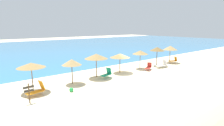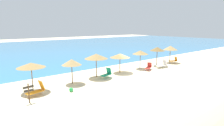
% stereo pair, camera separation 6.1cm
% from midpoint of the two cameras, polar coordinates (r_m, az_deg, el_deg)
% --- Properties ---
extents(ground_plane, '(160.00, 160.00, 0.00)m').
position_cam_midpoint_polar(ground_plane, '(23.99, 6.37, -3.14)').
color(ground_plane, beige).
extents(sea_water, '(160.00, 58.37, 0.01)m').
position_cam_midpoint_polar(sea_water, '(53.79, -20.85, 4.14)').
color(sea_water, teal).
rests_on(sea_water, ground_plane).
extents(dune_ridge, '(54.07, 7.32, 2.03)m').
position_cam_midpoint_polar(dune_ridge, '(17.50, 29.73, -6.56)').
color(dune_ridge, beige).
rests_on(dune_ridge, ground_plane).
extents(beach_umbrella_0, '(2.51, 2.51, 2.69)m').
position_cam_midpoint_polar(beach_umbrella_0, '(18.27, -23.42, -0.61)').
color(beach_umbrella_0, brown).
rests_on(beach_umbrella_0, ground_plane).
extents(beach_umbrella_1, '(2.04, 2.04, 2.59)m').
position_cam_midpoint_polar(beach_umbrella_1, '(19.60, -12.16, 0.25)').
color(beach_umbrella_1, brown).
rests_on(beach_umbrella_1, ground_plane).
extents(beach_umbrella_2, '(2.70, 2.70, 2.80)m').
position_cam_midpoint_polar(beach_umbrella_2, '(21.56, -4.78, 2.06)').
color(beach_umbrella_2, brown).
rests_on(beach_umbrella_2, ground_plane).
extents(beach_umbrella_3, '(2.61, 2.61, 2.48)m').
position_cam_midpoint_polar(beach_umbrella_3, '(23.86, 2.52, 2.27)').
color(beach_umbrella_3, brown).
rests_on(beach_umbrella_3, ground_plane).
extents(beach_umbrella_4, '(2.20, 2.20, 2.60)m').
position_cam_midpoint_polar(beach_umbrella_4, '(26.39, 8.73, 3.24)').
color(beach_umbrella_4, brown).
rests_on(beach_umbrella_4, ground_plane).
extents(beach_umbrella_5, '(2.21, 2.21, 2.85)m').
position_cam_midpoint_polar(beach_umbrella_5, '(28.83, 13.72, 4.19)').
color(beach_umbrella_5, brown).
rests_on(beach_umbrella_5, ground_plane).
extents(beach_umbrella_6, '(2.31, 2.31, 2.79)m').
position_cam_midpoint_polar(beach_umbrella_6, '(31.89, 17.46, 4.43)').
color(beach_umbrella_6, brown).
rests_on(beach_umbrella_6, ground_plane).
extents(lounge_chair_0, '(1.65, 0.89, 1.24)m').
position_cam_midpoint_polar(lounge_chair_0, '(17.52, -21.82, -7.60)').
color(lounge_chair_0, orange).
rests_on(lounge_chair_0, ground_plane).
extents(lounge_chair_1, '(1.43, 1.12, 1.05)m').
position_cam_midpoint_polar(lounge_chair_1, '(31.84, 18.35, 0.78)').
color(lounge_chair_1, orange).
rests_on(lounge_chair_1, ground_plane).
extents(lounge_chair_2, '(1.62, 1.22, 0.97)m').
position_cam_midpoint_polar(lounge_chair_2, '(26.05, 11.20, -1.19)').
color(lounge_chair_2, red).
rests_on(lounge_chair_2, ground_plane).
extents(lounge_chair_3, '(1.51, 0.99, 1.14)m').
position_cam_midpoint_polar(lounge_chair_3, '(21.73, -1.52, -3.25)').
color(lounge_chair_3, '#199972').
rests_on(lounge_chair_3, ground_plane).
extents(lounge_chair_4, '(1.72, 1.04, 1.20)m').
position_cam_midpoint_polar(lounge_chair_4, '(27.79, 15.14, -0.49)').
color(lounge_chair_4, white).
rests_on(lounge_chair_4, ground_plane).
extents(wooden_signpost, '(0.84, 0.15, 1.57)m').
position_cam_midpoint_polar(wooden_signpost, '(15.98, -24.01, -7.89)').
color(wooden_signpost, brown).
rests_on(wooden_signpost, ground_plane).
extents(beach_ball, '(0.39, 0.39, 0.39)m').
position_cam_midpoint_polar(beach_ball, '(17.65, -12.29, -7.96)').
color(beach_ball, green).
rests_on(beach_ball, ground_plane).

